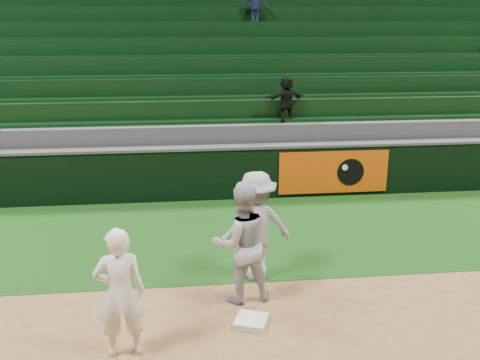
% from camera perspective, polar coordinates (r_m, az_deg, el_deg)
% --- Properties ---
extents(ground, '(70.00, 70.00, 0.00)m').
position_cam_1_polar(ground, '(7.84, -1.68, -14.17)').
color(ground, brown).
rests_on(ground, ground).
extents(foul_grass, '(36.00, 4.20, 0.01)m').
position_cam_1_polar(foul_grass, '(10.52, -3.06, -5.77)').
color(foul_grass, '#10360D').
rests_on(foul_grass, ground).
extents(first_base, '(0.54, 0.54, 0.09)m').
position_cam_1_polar(first_base, '(7.59, 1.18, -14.84)').
color(first_base, silver).
rests_on(first_base, ground).
extents(first_baseman, '(0.66, 0.48, 1.69)m').
position_cam_1_polar(first_baseman, '(6.77, -12.69, -11.68)').
color(first_baseman, white).
rests_on(first_baseman, ground).
extents(baserunner, '(0.97, 0.81, 1.80)m').
position_cam_1_polar(baserunner, '(7.83, 0.17, -6.78)').
color(baserunner, '#A7AAB2').
rests_on(baserunner, ground).
extents(base_coach, '(1.22, 0.80, 1.77)m').
position_cam_1_polar(base_coach, '(8.49, 1.71, -4.90)').
color(base_coach, '#979AA4').
rests_on(base_coach, foul_grass).
extents(field_wall, '(36.00, 0.45, 1.25)m').
position_cam_1_polar(field_wall, '(12.39, -3.61, 0.81)').
color(field_wall, black).
rests_on(field_wall, ground).
extents(stadium_seating, '(36.00, 5.95, 5.13)m').
position_cam_1_polar(stadium_seating, '(15.85, -4.50, 8.24)').
color(stadium_seating, '#3A3A3C').
rests_on(stadium_seating, ground).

